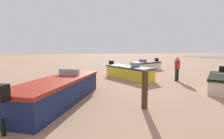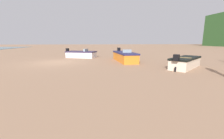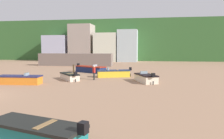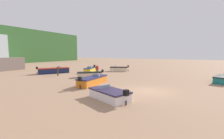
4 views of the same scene
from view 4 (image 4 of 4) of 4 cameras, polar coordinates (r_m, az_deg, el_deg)
The scene contains 10 objects.
ground_plane at distance 14.42m, azimuth 13.53°, elevation -7.95°, with size 160.00×160.00×0.00m, color #A17A5C.
boat_navy_0 at distance 28.22m, azimuth -21.04°, elevation -0.36°, with size 5.17×3.81×1.27m.
boat_orange_1 at distance 17.04m, azimuth -7.21°, elevation -4.12°, with size 4.71×1.71×1.19m.
boat_yellow_2 at distance 27.97m, azimuth -8.00°, elevation -0.11°, with size 4.40×2.46×1.21m.
boat_teal_3 at distance 22.43m, azimuth 36.17°, elevation -2.88°, with size 4.24×2.31×1.14m.
boat_cream_4 at distance 29.40m, azimuth 2.58°, elevation 0.20°, with size 2.68×3.68×1.17m.
boat_white_5 at distance 11.61m, azimuth -1.04°, elevation -9.26°, with size 2.69×3.72×1.06m.
boat_cream_6 at distance 22.33m, azimuth -8.34°, elevation -1.85°, with size 3.17×3.46×1.09m.
mooring_post_near_water at distance 24.94m, azimuth -19.76°, elevation -0.64°, with size 0.21×0.21×1.37m, color #42321D.
beach_walker_foreground at distance 24.81m, azimuth -5.66°, elevation 0.27°, with size 0.44×0.53×1.62m.
Camera 4 is at (-13.46, -3.85, 3.46)m, focal length 24.29 mm.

